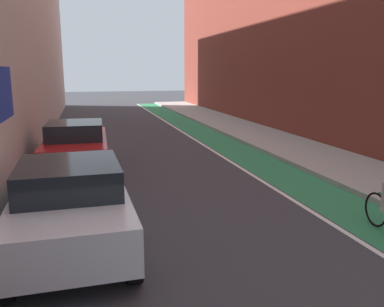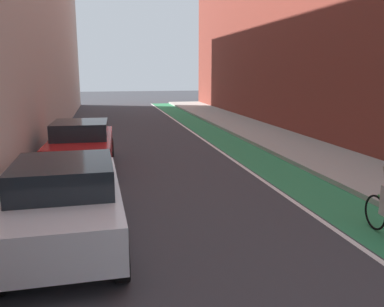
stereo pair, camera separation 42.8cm
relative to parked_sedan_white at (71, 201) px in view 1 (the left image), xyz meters
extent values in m
plane|color=#38383D|center=(2.85, 7.07, -0.79)|extent=(95.85, 95.85, 0.00)
cube|color=#2D8451|center=(5.95, 9.07, -0.79)|extent=(1.60, 43.57, 0.00)
cube|color=white|center=(5.05, 9.07, -0.78)|extent=(0.12, 43.57, 0.00)
cube|color=#A8A59E|center=(8.21, 9.07, -0.72)|extent=(2.92, 43.57, 0.14)
cube|color=silver|center=(0.00, 0.05, -0.11)|extent=(1.96, 4.55, 0.70)
cube|color=black|center=(0.00, -0.18, 0.47)|extent=(1.68, 1.93, 0.55)
cylinder|color=black|center=(-0.89, 1.74, -0.46)|extent=(0.23, 0.66, 0.66)
cylinder|color=black|center=(0.82, 1.77, -0.46)|extent=(0.23, 0.66, 0.66)
cylinder|color=black|center=(-0.82, -1.67, -0.46)|extent=(0.23, 0.66, 0.66)
cylinder|color=black|center=(0.89, -1.64, -0.46)|extent=(0.23, 0.66, 0.66)
cube|color=red|center=(0.00, 5.68, -0.11)|extent=(1.98, 4.54, 0.70)
cube|color=black|center=(-0.01, 5.46, 0.47)|extent=(1.67, 1.93, 0.55)
cylinder|color=black|center=(-0.78, 7.40, -0.46)|extent=(0.24, 0.67, 0.66)
cylinder|color=black|center=(0.89, 7.35, -0.46)|extent=(0.24, 0.67, 0.66)
cylinder|color=black|center=(-0.89, 4.02, -0.46)|extent=(0.24, 0.67, 0.66)
cylinder|color=black|center=(0.78, 3.97, -0.46)|extent=(0.24, 0.67, 0.66)
torus|color=black|center=(5.82, -0.70, -0.44)|extent=(0.09, 0.69, 0.69)
camera|label=1|loc=(0.33, -7.11, 2.26)|focal=37.61mm
camera|label=2|loc=(0.74, -7.21, 2.26)|focal=37.61mm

